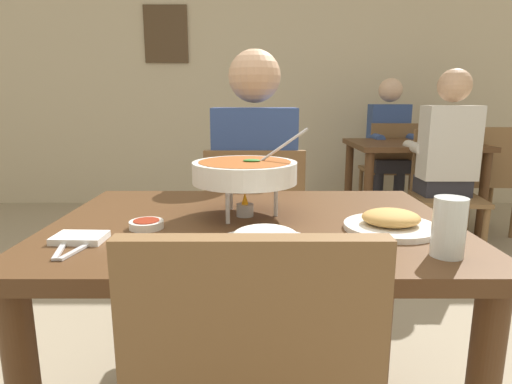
# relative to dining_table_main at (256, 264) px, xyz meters

# --- Properties ---
(cafe_rear_partition) EXTENTS (10.00, 0.10, 3.00)m
(cafe_rear_partition) POSITION_rel_dining_table_main_xyz_m (0.00, 3.44, 0.86)
(cafe_rear_partition) COLOR beige
(cafe_rear_partition) RESTS_ON ground_plane
(picture_frame_hung) EXTENTS (0.44, 0.03, 0.56)m
(picture_frame_hung) POSITION_rel_dining_table_main_xyz_m (-0.91, 3.38, 1.12)
(picture_frame_hung) COLOR #4C3823
(dining_table_main) EXTENTS (1.11, 0.81, 0.77)m
(dining_table_main) POSITION_rel_dining_table_main_xyz_m (0.00, 0.00, 0.00)
(dining_table_main) COLOR #51331C
(dining_table_main) RESTS_ON ground_plane
(chair_diner_main) EXTENTS (0.44, 0.44, 0.90)m
(chair_diner_main) POSITION_rel_dining_table_main_xyz_m (-0.00, 0.69, -0.13)
(chair_diner_main) COLOR brown
(chair_diner_main) RESTS_ON ground_plane
(diner_main) EXTENTS (0.40, 0.45, 1.31)m
(diner_main) POSITION_rel_dining_table_main_xyz_m (0.00, 0.72, 0.11)
(diner_main) COLOR #2D2D38
(diner_main) RESTS_ON ground_plane
(curry_bowl) EXTENTS (0.33, 0.30, 0.26)m
(curry_bowl) POSITION_rel_dining_table_main_xyz_m (-0.03, 0.05, 0.26)
(curry_bowl) COLOR silver
(curry_bowl) RESTS_ON dining_table_main
(rice_plate) EXTENTS (0.24, 0.24, 0.06)m
(rice_plate) POSITION_rel_dining_table_main_xyz_m (0.03, -0.24, 0.15)
(rice_plate) COLOR white
(rice_plate) RESTS_ON dining_table_main
(appetizer_plate) EXTENTS (0.24, 0.24, 0.06)m
(appetizer_plate) POSITION_rel_dining_table_main_xyz_m (0.36, -0.09, 0.15)
(appetizer_plate) COLOR white
(appetizer_plate) RESTS_ON dining_table_main
(sauce_dish) EXTENTS (0.09, 0.09, 0.02)m
(sauce_dish) POSITION_rel_dining_table_main_xyz_m (-0.28, -0.07, 0.14)
(sauce_dish) COLOR white
(sauce_dish) RESTS_ON dining_table_main
(napkin_folded) EXTENTS (0.12, 0.08, 0.02)m
(napkin_folded) POSITION_rel_dining_table_main_xyz_m (-0.42, -0.18, 0.14)
(napkin_folded) COLOR white
(napkin_folded) RESTS_ON dining_table_main
(fork_utensil) EXTENTS (0.05, 0.17, 0.01)m
(fork_utensil) POSITION_rel_dining_table_main_xyz_m (-0.44, -0.23, 0.13)
(fork_utensil) COLOR silver
(fork_utensil) RESTS_ON dining_table_main
(spoon_utensil) EXTENTS (0.05, 0.17, 0.01)m
(spoon_utensil) POSITION_rel_dining_table_main_xyz_m (-0.39, -0.23, 0.13)
(spoon_utensil) COLOR silver
(spoon_utensil) RESTS_ON dining_table_main
(drink_glass) EXTENTS (0.07, 0.07, 0.13)m
(drink_glass) POSITION_rel_dining_table_main_xyz_m (0.42, -0.28, 0.19)
(drink_glass) COLOR silver
(drink_glass) RESTS_ON dining_table_main
(dining_table_far) EXTENTS (1.00, 0.80, 0.77)m
(dining_table_far) POSITION_rel_dining_table_main_xyz_m (1.30, 2.33, -0.01)
(dining_table_far) COLOR #51331C
(dining_table_far) RESTS_ON ground_plane
(chair_bg_left) EXTENTS (0.45, 0.45, 0.90)m
(chair_bg_left) POSITION_rel_dining_table_main_xyz_m (1.28, 2.88, -0.13)
(chair_bg_left) COLOR brown
(chair_bg_left) RESTS_ON ground_plane
(chair_bg_middle) EXTENTS (0.49, 0.49, 0.90)m
(chair_bg_middle) POSITION_rel_dining_table_main_xyz_m (1.35, 1.81, -0.13)
(chair_bg_middle) COLOR brown
(chair_bg_middle) RESTS_ON ground_plane
(chair_bg_right) EXTENTS (0.45, 0.45, 0.90)m
(chair_bg_right) POSITION_rel_dining_table_main_xyz_m (1.92, 2.28, -0.13)
(chair_bg_right) COLOR brown
(chair_bg_right) RESTS_ON ground_plane
(patron_bg_left) EXTENTS (0.40, 0.45, 1.31)m
(patron_bg_left) POSITION_rel_dining_table_main_xyz_m (1.26, 2.86, 0.11)
(patron_bg_left) COLOR #2D2D38
(patron_bg_left) RESTS_ON ground_plane
(patron_bg_middle) EXTENTS (0.40, 0.45, 1.31)m
(patron_bg_middle) POSITION_rel_dining_table_main_xyz_m (1.32, 1.78, 0.11)
(patron_bg_middle) COLOR #2D2D38
(patron_bg_middle) RESTS_ON ground_plane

